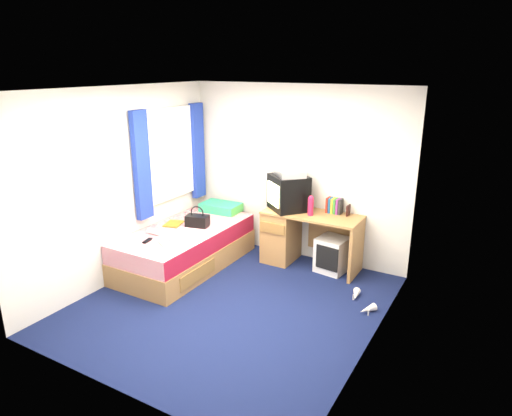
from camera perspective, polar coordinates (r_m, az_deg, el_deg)
The scene contains 20 objects.
ground at distance 5.37m, azimuth -3.13°, elevation -11.91°, with size 3.40×3.40×0.00m, color #0C1438.
room_shell at distance 4.82m, azimuth -3.42°, elevation 3.29°, with size 3.40×3.40×3.40m.
bed at distance 6.26m, azimuth -8.79°, elevation -4.92°, with size 1.01×2.00×0.54m.
pillow at distance 6.80m, azimuth -4.41°, elevation 0.08°, with size 0.57×0.36×0.12m, color teal.
desk at distance 6.29m, azimuth 4.66°, elevation -3.27°, with size 1.30×0.55×0.75m.
storage_cube at distance 6.14m, azimuth 9.52°, elevation -5.75°, with size 0.37×0.37×0.46m, color silver.
crt_tv at distance 6.15m, azimuth 4.07°, elevation 1.94°, with size 0.65×0.64×0.47m.
vcr at distance 6.08m, azimuth 4.16°, elevation 4.49°, with size 0.46×0.33×0.09m, color silver.
book_row at distance 6.11m, azimuth 9.77°, elevation 0.28°, with size 0.20×0.13×0.20m.
picture_frame at distance 6.05m, azimuth 11.46°, elevation -0.28°, with size 0.02×0.12×0.14m, color black.
pink_water_bottle at distance 5.96m, azimuth 6.84°, elevation 0.17°, with size 0.08×0.08×0.24m, color #CD1C44.
aerosol_can at distance 6.08m, azimuth 6.23°, elevation 0.24°, with size 0.05×0.05×0.18m, color silver.
handbag at distance 6.20m, azimuth -7.34°, elevation -1.54°, with size 0.33×0.24×0.28m.
towel at distance 5.73m, azimuth -8.52°, elevation -3.53°, with size 0.32×0.27×0.11m, color white.
magazine at distance 6.35m, azimuth -10.26°, elevation -1.94°, with size 0.21×0.28×0.01m, color yellow.
water_bottle at distance 6.01m, azimuth -12.56°, elevation -2.94°, with size 0.07×0.07×0.20m, color silver.
colour_swatch_fan at distance 5.69m, azimuth -11.58°, elevation -4.38°, with size 0.22×0.06×0.01m, color yellow.
remote_control at distance 5.81m, azimuth -13.43°, elevation -3.99°, with size 0.05×0.16×0.02m, color black.
window_assembly at distance 6.44m, azimuth -10.61°, elevation 6.35°, with size 0.11×1.42×1.40m.
white_heels at distance 5.45m, azimuth 13.04°, elevation -11.37°, with size 0.37×0.49×0.09m.
Camera 1 is at (2.57, -3.90, 2.64)m, focal length 32.00 mm.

